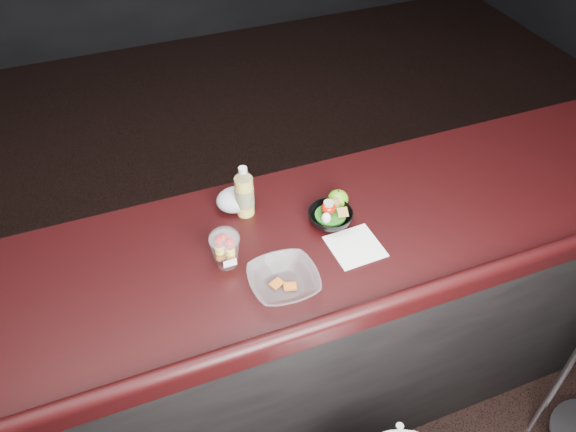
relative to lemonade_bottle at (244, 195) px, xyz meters
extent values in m
cube|color=black|center=(0.08, -0.18, -0.61)|extent=(4.00, 0.65, 0.98)
cube|color=black|center=(0.08, -0.18, -0.10)|extent=(4.06, 0.71, 0.04)
cylinder|color=#B7B7BC|center=(1.01, -0.69, -0.74)|extent=(0.02, 0.02, 0.72)
cylinder|color=yellow|center=(0.00, 0.00, -0.01)|extent=(0.06, 0.06, 0.15)
cylinder|color=white|center=(0.00, 0.00, -0.01)|extent=(0.06, 0.06, 0.15)
cone|color=white|center=(0.00, 0.00, 0.08)|extent=(0.06, 0.06, 0.03)
cylinder|color=white|center=(0.00, 0.00, 0.10)|extent=(0.03, 0.03, 0.02)
cylinder|color=#072D99|center=(0.00, 0.00, -0.01)|extent=(0.06, 0.06, 0.07)
ellipsoid|color=white|center=(-0.13, -0.20, 0.03)|extent=(0.10, 0.10, 0.05)
ellipsoid|color=#4E870F|center=(0.31, -0.08, -0.05)|extent=(0.07, 0.07, 0.07)
cylinder|color=black|center=(0.31, -0.08, -0.01)|extent=(0.01, 0.01, 0.01)
ellipsoid|color=silver|center=(-0.02, 0.03, -0.04)|extent=(0.13, 0.11, 0.08)
sphere|color=silver|center=(0.01, 0.05, -0.01)|extent=(0.06, 0.06, 0.06)
imported|color=black|center=(0.25, -0.15, -0.06)|extent=(0.19, 0.19, 0.05)
cylinder|color=#0F470C|center=(0.25, -0.15, -0.05)|extent=(0.11, 0.11, 0.01)
ellipsoid|color=#A11606|center=(0.25, -0.14, -0.03)|extent=(0.05, 0.05, 0.04)
cylinder|color=beige|center=(0.25, -0.14, 0.00)|extent=(0.03, 0.03, 0.01)
ellipsoid|color=white|center=(0.22, -0.17, -0.03)|extent=(0.03, 0.03, 0.04)
imported|color=silver|center=(0.00, -0.36, -0.06)|extent=(0.21, 0.21, 0.05)
cube|color=#990F0C|center=(-0.01, -0.35, -0.07)|extent=(0.05, 0.04, 0.01)
cube|color=#990F0C|center=(0.02, -0.37, -0.07)|extent=(0.05, 0.04, 0.01)
cube|color=white|center=(0.28, -0.28, -0.08)|extent=(0.17, 0.17, 0.00)
camera|label=1|loc=(-0.38, -1.38, 1.23)|focal=35.00mm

